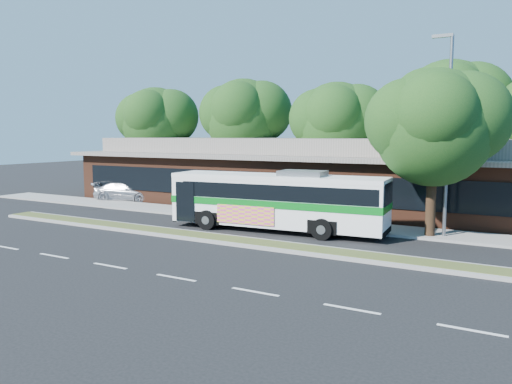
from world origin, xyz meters
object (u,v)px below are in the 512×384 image
Objects in this scene: lamp_post at (447,130)px; sidewalk_tree at (443,125)px; sedan at (126,192)px; transit_bus at (278,197)px.

sidewalk_tree is at bearing -145.91° from lamp_post.
lamp_post is 1.95× the size of sedan.
transit_bus is 15.16m from sedan.
sidewalk_tree is at bearing -111.92° from sedan.
transit_bus is at bearing -163.78° from sidewalk_tree.
sidewalk_tree reaches higher than transit_bus.
lamp_post is 22.29m from sedan.
lamp_post is at bearing -111.58° from sedan.
lamp_post is 1.19× the size of sidewalk_tree.
transit_bus reaches higher than sedan.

